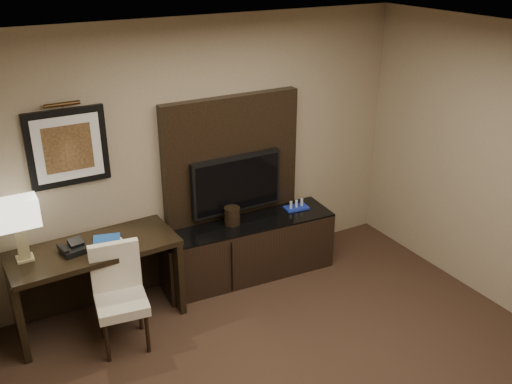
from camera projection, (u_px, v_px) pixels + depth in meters
ceiling at (377, 62)px, 3.21m from camera, size 4.50×5.00×0.01m
wall_back at (202, 154)px, 5.75m from camera, size 4.50×0.01×2.70m
desk at (98, 284)px, 5.29m from camera, size 1.52×0.69×0.80m
credenza at (247, 248)px, 6.07m from camera, size 1.89×0.64×0.64m
tv_wall_panel at (232, 158)px, 5.86m from camera, size 1.50×0.12×1.30m
tv at (236, 184)px, 5.89m from camera, size 1.00×0.08×0.60m
artwork at (67, 148)px, 5.02m from camera, size 0.70×0.04×0.70m
picture_light at (62, 104)px, 4.83m from camera, size 0.04×0.04×0.30m
desk_chair at (122, 303)px, 4.94m from camera, size 0.50×0.55×0.90m
table_lamp at (19, 228)px, 4.80m from camera, size 0.40×0.26×0.61m
desk_phone at (73, 247)px, 5.01m from camera, size 0.24×0.22×0.10m
blue_folder at (107, 243)px, 5.17m from camera, size 0.32×0.38×0.02m
book at (107, 236)px, 5.09m from camera, size 0.15×0.03×0.20m
ice_bucket at (232, 216)px, 5.85m from camera, size 0.19×0.19×0.19m
minibar_tray at (296, 205)px, 6.21m from camera, size 0.27×0.18×0.09m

